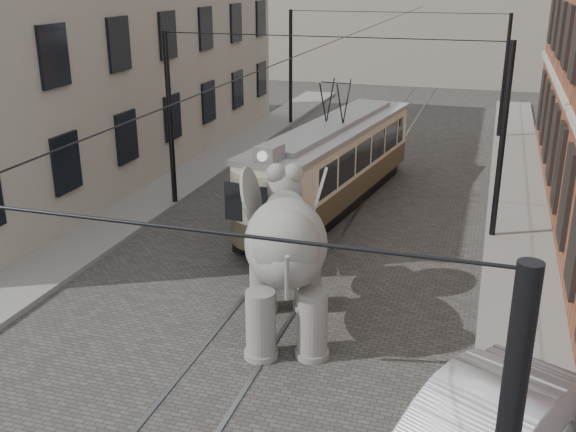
% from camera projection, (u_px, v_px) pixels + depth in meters
% --- Properties ---
extents(ground, '(120.00, 120.00, 0.00)m').
position_uv_depth(ground, '(271.00, 301.00, 16.80)').
color(ground, '#43403E').
extents(tram_rails, '(1.54, 80.00, 0.02)m').
position_uv_depth(tram_rails, '(271.00, 301.00, 16.80)').
color(tram_rails, slate).
rests_on(tram_rails, ground).
extents(sidewalk_right, '(2.00, 60.00, 0.15)m').
position_uv_depth(sidewalk_right, '(522.00, 335.00, 15.11)').
color(sidewalk_right, slate).
rests_on(sidewalk_right, ground).
extents(sidewalk_left, '(2.00, 60.00, 0.15)m').
position_uv_depth(sidewalk_left, '(49.00, 267.00, 18.58)').
color(sidewalk_left, slate).
rests_on(sidewalk_left, ground).
extents(stucco_building, '(7.00, 24.00, 10.00)m').
position_uv_depth(stucco_building, '(91.00, 45.00, 27.13)').
color(stucco_building, gray).
rests_on(stucco_building, ground).
extents(catenary, '(11.00, 30.20, 6.00)m').
position_uv_depth(catenary, '(316.00, 139.00, 20.32)').
color(catenary, black).
rests_on(catenary, ground).
extents(tram, '(3.85, 11.18, 4.35)m').
position_uv_depth(tram, '(334.00, 145.00, 23.06)').
color(tram, beige).
rests_on(tram, ground).
extents(elephant, '(4.67, 6.27, 3.42)m').
position_uv_depth(elephant, '(286.00, 263.00, 14.84)').
color(elephant, slate).
rests_on(elephant, ground).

